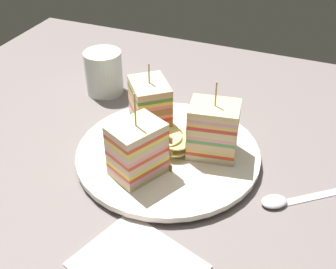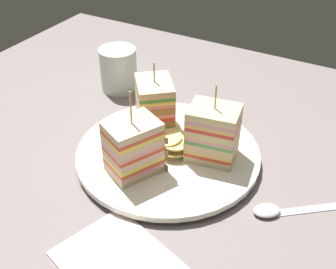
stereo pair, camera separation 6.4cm
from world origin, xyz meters
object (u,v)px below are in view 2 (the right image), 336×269
at_px(plate, 168,154).
at_px(sandwich_wedge_0, 133,147).
at_px(sandwich_wedge_2, 155,106).
at_px(chip_pile, 172,142).
at_px(napkin, 117,261).
at_px(drinking_glass, 119,72).
at_px(sandwich_wedge_1, 213,133).
at_px(spoon, 278,210).

xyz_separation_m(plate, sandwich_wedge_0, (0.02, 0.06, 0.05)).
distance_m(sandwich_wedge_2, chip_pile, 0.07).
xyz_separation_m(sandwich_wedge_2, napkin, (-0.09, 0.24, -0.05)).
height_order(sandwich_wedge_2, drinking_glass, sandwich_wedge_2).
height_order(chip_pile, napkin, chip_pile).
distance_m(plate, drinking_glass, 0.24).
bearing_deg(napkin, sandwich_wedge_0, -65.42).
bearing_deg(sandwich_wedge_2, drinking_glass, -164.75).
bearing_deg(chip_pile, sandwich_wedge_1, -165.98).
bearing_deg(sandwich_wedge_0, napkin, -129.39).
bearing_deg(spoon, sandwich_wedge_0, -28.27).
relative_size(spoon, drinking_glass, 1.42).
xyz_separation_m(sandwich_wedge_0, sandwich_wedge_1, (-0.08, -0.08, 0.00)).
distance_m(plate, sandwich_wedge_2, 0.08).
relative_size(sandwich_wedge_2, napkin, 0.86).
distance_m(sandwich_wedge_1, sandwich_wedge_2, 0.11).
bearing_deg(chip_pile, spoon, 169.73).
relative_size(plate, chip_pile, 3.37).
relative_size(spoon, napkin, 0.86).
bearing_deg(spoon, sandwich_wedge_2, -55.39).
xyz_separation_m(sandwich_wedge_2, spoon, (-0.23, 0.07, -0.05)).
distance_m(spoon, drinking_glass, 0.41).
xyz_separation_m(sandwich_wedge_0, sandwich_wedge_2, (0.03, -0.11, 0.00)).
distance_m(plate, sandwich_wedge_0, 0.08).
relative_size(sandwich_wedge_2, spoon, 1.00).
bearing_deg(plate, spoon, 171.64).
relative_size(napkin, drinking_glass, 1.66).
relative_size(sandwich_wedge_0, drinking_glass, 1.58).
bearing_deg(plate, sandwich_wedge_2, -42.24).
bearing_deg(drinking_glass, chip_pile, 144.06).
distance_m(chip_pile, spoon, 0.18).
distance_m(spoon, napkin, 0.22).
height_order(sandwich_wedge_0, chip_pile, sandwich_wedge_0).
distance_m(sandwich_wedge_1, napkin, 0.23).
xyz_separation_m(sandwich_wedge_2, chip_pile, (-0.05, 0.04, -0.03)).
height_order(sandwich_wedge_0, spoon, sandwich_wedge_0).
xyz_separation_m(napkin, drinking_glass, (0.23, -0.34, 0.03)).
bearing_deg(sandwich_wedge_2, spoon, 33.89).
xyz_separation_m(plate, sandwich_wedge_1, (-0.06, -0.02, 0.05)).
height_order(plate, chip_pile, chip_pile).
height_order(plate, spoon, plate).
distance_m(plate, sandwich_wedge_1, 0.08).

